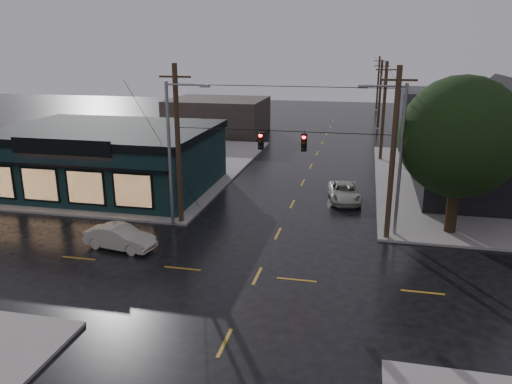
% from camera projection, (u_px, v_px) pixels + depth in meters
% --- Properties ---
extents(ground_plane, '(160.00, 160.00, 0.00)m').
position_uv_depth(ground_plane, '(257.00, 276.00, 25.18)').
color(ground_plane, black).
extents(sidewalk_nw, '(28.00, 28.00, 0.15)m').
position_uv_depth(sidewalk_nw, '(99.00, 164.00, 48.01)').
color(sidewalk_nw, gray).
rests_on(sidewalk_nw, ground).
extents(pizza_shop, '(16.30, 12.34, 4.90)m').
position_uv_depth(pizza_shop, '(108.00, 157.00, 39.66)').
color(pizza_shop, black).
rests_on(pizza_shop, ground).
extents(ne_building, '(12.60, 11.60, 8.75)m').
position_uv_depth(ne_building, '(505.00, 140.00, 36.70)').
color(ne_building, black).
rests_on(ne_building, ground).
extents(corner_tree, '(7.18, 7.18, 9.47)m').
position_uv_depth(corner_tree, '(461.00, 137.00, 29.11)').
color(corner_tree, black).
rests_on(corner_tree, ground).
extents(utility_pole_nw, '(2.00, 0.32, 10.15)m').
position_uv_depth(utility_pole_nw, '(182.00, 223.00, 32.61)').
color(utility_pole_nw, '#2F2215').
rests_on(utility_pole_nw, ground).
extents(utility_pole_ne, '(2.00, 0.32, 10.15)m').
position_uv_depth(utility_pole_ne, '(386.00, 239.00, 29.92)').
color(utility_pole_ne, '#2F2215').
rests_on(utility_pole_ne, ground).
extents(utility_pole_far_a, '(2.00, 0.32, 9.65)m').
position_uv_depth(utility_pole_far_a, '(380.00, 160.00, 50.03)').
color(utility_pole_far_a, '#2F2215').
rests_on(utility_pole_far_a, ground).
extents(utility_pole_far_b, '(2.00, 0.32, 9.15)m').
position_uv_depth(utility_pole_far_b, '(378.00, 128.00, 68.74)').
color(utility_pole_far_b, '#2F2215').
rests_on(utility_pole_far_b, ground).
extents(utility_pole_far_c, '(2.00, 0.32, 9.15)m').
position_uv_depth(utility_pole_far_c, '(376.00, 110.00, 87.45)').
color(utility_pole_far_c, '#2F2215').
rests_on(utility_pole_far_c, ground).
extents(span_signal_assembly, '(13.00, 0.48, 1.23)m').
position_uv_depth(span_signal_assembly, '(282.00, 141.00, 29.61)').
color(span_signal_assembly, black).
rests_on(span_signal_assembly, ground).
extents(streetlight_nw, '(5.40, 0.30, 9.15)m').
position_uv_depth(streetlight_nw, '(173.00, 226.00, 32.02)').
color(streetlight_nw, gray).
rests_on(streetlight_nw, ground).
extents(streetlight_ne, '(5.40, 0.30, 9.15)m').
position_uv_depth(streetlight_ne, '(394.00, 236.00, 30.47)').
color(streetlight_ne, gray).
rests_on(streetlight_ne, ground).
extents(bg_building_west, '(12.00, 10.00, 4.40)m').
position_uv_depth(bg_building_west, '(218.00, 116.00, 64.87)').
color(bg_building_west, '#322924').
rests_on(bg_building_west, ground).
extents(bg_building_east, '(14.00, 12.00, 5.60)m').
position_uv_depth(bg_building_east, '(456.00, 113.00, 63.16)').
color(bg_building_east, '#29292F').
rests_on(bg_building_east, ground).
extents(sedan_cream, '(4.32, 2.06, 1.37)m').
position_uv_depth(sedan_cream, '(120.00, 237.00, 28.36)').
color(sedan_cream, '#B1AF9C').
rests_on(sedan_cream, ground).
extents(suv_silver, '(2.83, 5.01, 1.32)m').
position_uv_depth(suv_silver, '(344.00, 192.00, 37.00)').
color(suv_silver, '#B2B1A4').
rests_on(suv_silver, ground).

